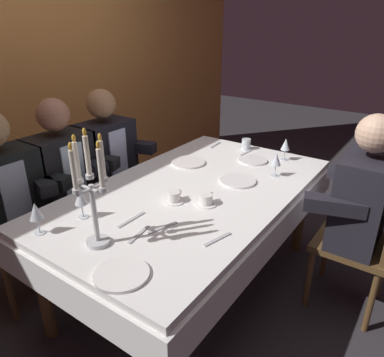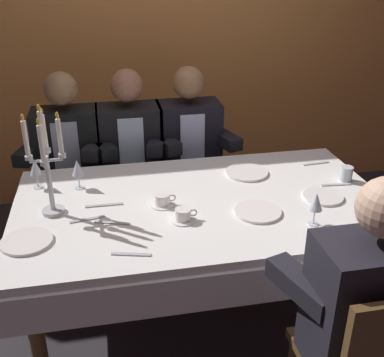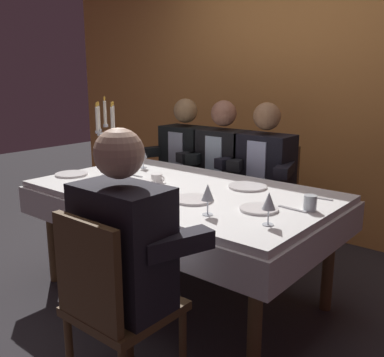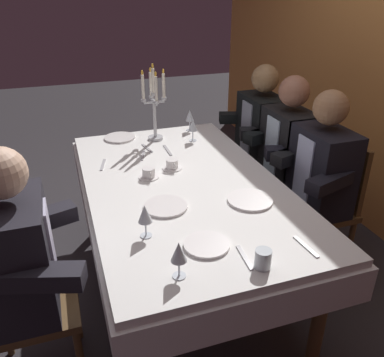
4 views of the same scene
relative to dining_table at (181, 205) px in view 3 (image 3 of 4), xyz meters
The scene contains 25 objects.
ground_plane 0.62m from the dining_table, ahead, with size 12.00×12.00×0.00m, color #2E2B2E.
back_wall 1.81m from the dining_table, 90.00° to the left, with size 6.00×0.12×2.70m, color #DA8C44.
dining_table is the anchor object (origin of this frame).
candelabra 0.83m from the dining_table, behind, with size 0.19×0.19×0.55m.
dinner_plate_0 0.65m from the dining_table, ahead, with size 0.21×0.21×0.01m, color white.
dinner_plate_1 0.88m from the dining_table, 164.60° to the right, with size 0.23×0.23×0.01m, color white.
dinner_plate_2 0.33m from the dining_table, 35.54° to the right, with size 0.23×0.23×0.01m, color white.
dinner_plate_3 0.44m from the dining_table, 40.01° to the left, with size 0.25×0.25×0.01m, color white.
wine_glass_0 0.93m from the dining_table, 159.13° to the left, with size 0.07×0.07×0.16m.
wine_glass_1 0.72m from the dining_table, 156.39° to the left, with size 0.07×0.07×0.16m.
wine_glass_2 0.62m from the dining_table, 35.12° to the right, with size 0.07×0.07×0.16m.
wine_glass_3 0.86m from the dining_table, 18.71° to the right, with size 0.07×0.07×0.16m.
water_tumbler_0 0.86m from the dining_table, ahead, with size 0.07×0.07×0.08m, color silver.
coffee_cup_0 0.26m from the dining_table, 126.16° to the right, with size 0.13×0.12×0.06m.
coffee_cup_1 0.25m from the dining_table, behind, with size 0.13×0.12×0.06m.
fork_0 0.85m from the dining_table, 22.69° to the left, with size 0.17×0.02×0.01m, color #B7B7BC.
fork_1 0.60m from the dining_table, behind, with size 0.17×0.02×0.01m, color #B7B7BC.
fork_2 0.77m from the dining_table, ahead, with size 0.17×0.02×0.01m, color #B7B7BC.
spoon_3 0.50m from the dining_table, 163.47° to the right, with size 0.17×0.02×0.01m, color #B7B7BC.
fork_4 0.59m from the dining_table, 133.69° to the right, with size 0.17×0.02×0.01m, color #B7B7BC.
knife_5 0.51m from the dining_table, behind, with size 0.19×0.02×0.01m, color #B7B7BC.
seated_diner_0 1.14m from the dining_table, 128.62° to the left, with size 0.63×0.48×1.24m.
seated_diner_1 0.94m from the dining_table, 108.74° to the left, with size 0.63×0.48×1.24m.
seated_diner_2 0.90m from the dining_table, 83.62° to the left, with size 0.63×0.48×1.24m.
seated_diner_3 0.99m from the dining_table, 63.88° to the right, with size 0.63×0.48×1.24m.
Camera 3 is at (1.77, -2.04, 1.45)m, focal length 40.97 mm.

